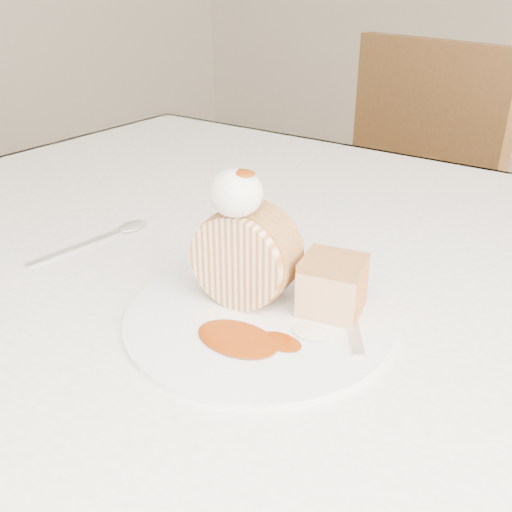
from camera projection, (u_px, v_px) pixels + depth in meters
The scene contains 10 objects.
table at pixel (337, 324), 0.70m from camera, with size 1.40×0.90×0.75m.
chair_far at pixel (443, 196), 1.49m from camera, with size 0.55×0.55×0.92m.
plate at pixel (258, 317), 0.54m from camera, with size 0.25×0.25×0.01m, color white.
roulade_slice at pixel (246, 256), 0.54m from camera, with size 0.09×0.09×0.05m, color beige.
cake_chunk at pixel (332, 289), 0.53m from camera, with size 0.06×0.05×0.05m, color #AB6D40.
whipped_cream at pixel (236, 193), 0.50m from camera, with size 0.05×0.05×0.04m, color white.
caramel_drizzle at pixel (242, 167), 0.49m from camera, with size 0.02×0.02×0.01m, color #802C05.
caramel_pool at pixel (237, 338), 0.50m from camera, with size 0.08×0.05×0.00m, color #802C05, non-canonical shape.
fork at pixel (352, 321), 0.52m from camera, with size 0.02×0.15×0.00m, color silver.
spoon at pixel (76, 248), 0.68m from camera, with size 0.02×0.16×0.00m, color silver.
Camera 1 is at (0.26, -0.34, 1.04)m, focal length 40.00 mm.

